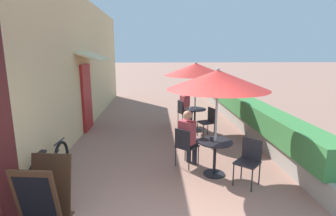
# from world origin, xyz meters

# --- Properties ---
(cafe_facade_wall) EXTENTS (0.98, 11.99, 4.20)m
(cafe_facade_wall) POSITION_xyz_m (-2.54, 5.86, 2.09)
(cafe_facade_wall) COLOR #D6B784
(cafe_facade_wall) RESTS_ON ground_plane
(planter_hedge) EXTENTS (0.60, 10.99, 1.01)m
(planter_hedge) POSITION_xyz_m (2.75, 5.89, 0.54)
(planter_hedge) COLOR gray
(planter_hedge) RESTS_ON ground_plane
(patio_table_near) EXTENTS (0.70, 0.70, 0.72)m
(patio_table_near) POSITION_xyz_m (1.01, 1.96, 0.50)
(patio_table_near) COLOR black
(patio_table_near) RESTS_ON ground_plane
(patio_umbrella_near) EXTENTS (1.97, 1.97, 2.19)m
(patio_umbrella_near) POSITION_xyz_m (1.01, 1.96, 1.96)
(patio_umbrella_near) COLOR #B7B7BC
(patio_umbrella_near) RESTS_ON ground_plane
(cafe_chair_near_left) EXTENTS (0.57, 0.57, 0.87)m
(cafe_chair_near_left) POSITION_xyz_m (1.57, 1.55, 0.52)
(cafe_chair_near_left) COLOR #232328
(cafe_chair_near_left) RESTS_ON ground_plane
(cafe_chair_near_right) EXTENTS (0.57, 0.57, 0.87)m
(cafe_chair_near_right) POSITION_xyz_m (0.45, 2.37, 0.52)
(cafe_chair_near_right) COLOR #232328
(cafe_chair_near_right) RESTS_ON ground_plane
(seated_patron_near_right) EXTENTS (0.51, 0.51, 1.25)m
(seated_patron_near_right) POSITION_xyz_m (0.53, 2.45, 0.69)
(seated_patron_near_right) COLOR #23232D
(seated_patron_near_right) RESTS_ON ground_plane
(coffee_cup_near) EXTENTS (0.07, 0.07, 0.09)m
(coffee_cup_near) POSITION_xyz_m (0.94, 2.00, 0.77)
(coffee_cup_near) COLOR #232328
(coffee_cup_near) RESTS_ON patio_table_near
(patio_table_mid) EXTENTS (0.70, 0.70, 0.72)m
(patio_table_mid) POSITION_xyz_m (1.06, 5.03, 0.50)
(patio_table_mid) COLOR black
(patio_table_mid) RESTS_ON ground_plane
(patio_umbrella_mid) EXTENTS (1.97, 1.97, 2.19)m
(patio_umbrella_mid) POSITION_xyz_m (1.06, 5.03, 1.96)
(patio_umbrella_mid) COLOR #B7B7BC
(patio_umbrella_mid) RESTS_ON ground_plane
(cafe_chair_mid_left) EXTENTS (0.51, 0.51, 0.87)m
(cafe_chair_mid_left) POSITION_xyz_m (0.75, 5.66, 0.52)
(cafe_chair_mid_left) COLOR #232328
(cafe_chair_mid_left) RESTS_ON ground_plane
(seated_patron_mid_left) EXTENTS (0.49, 0.44, 1.25)m
(seated_patron_mid_left) POSITION_xyz_m (0.86, 5.69, 0.69)
(seated_patron_mid_left) COLOR #23232D
(seated_patron_mid_left) RESTS_ON ground_plane
(cafe_chair_mid_right) EXTENTS (0.51, 0.51, 0.87)m
(cafe_chair_mid_right) POSITION_xyz_m (1.36, 4.41, 0.52)
(cafe_chair_mid_right) COLOR #232328
(cafe_chair_mid_right) RESTS_ON ground_plane
(coffee_cup_mid) EXTENTS (0.07, 0.07, 0.09)m
(coffee_cup_mid) POSITION_xyz_m (0.91, 5.02, 0.77)
(coffee_cup_mid) COLOR white
(coffee_cup_mid) RESTS_ON patio_table_mid
(bicycle_leaning) EXTENTS (0.17, 1.68, 0.75)m
(bicycle_leaning) POSITION_xyz_m (-2.20, 1.74, 0.35)
(bicycle_leaning) COLOR black
(bicycle_leaning) RESTS_ON ground_plane
(menu_board) EXTENTS (0.69, 0.70, 0.96)m
(menu_board) POSITION_xyz_m (-1.82, 0.56, 0.48)
(menu_board) COLOR #422819
(menu_board) RESTS_ON ground_plane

